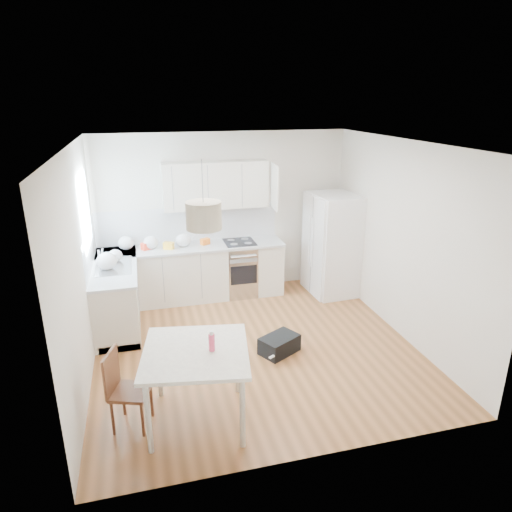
{
  "coord_description": "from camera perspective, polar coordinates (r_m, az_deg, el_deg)",
  "views": [
    {
      "loc": [
        -1.37,
        -5.29,
        3.23
      ],
      "look_at": [
        0.12,
        0.4,
        1.16
      ],
      "focal_mm": 32.0,
      "sensor_mm": 36.0,
      "label": 1
    }
  ],
  "objects": [
    {
      "name": "counter_left",
      "position": [
        6.91,
        -17.35,
        -1.25
      ],
      "size": [
        0.64,
        1.82,
        0.04
      ],
      "primitive_type": "cube",
      "color": "silver",
      "rests_on": "cabinets_left"
    },
    {
      "name": "range_oven",
      "position": [
        7.78,
        -2.04,
        -1.65
      ],
      "size": [
        0.5,
        0.61,
        0.88
      ],
      "primitive_type": null,
      "color": "#B2B4B7",
      "rests_on": "floor"
    },
    {
      "name": "ceiling",
      "position": [
        5.49,
        -0.16,
        13.84
      ],
      "size": [
        4.2,
        4.2,
        0.0
      ],
      "primitive_type": "plane",
      "rotation": [
        3.14,
        0.0,
        0.0
      ],
      "color": "white",
      "rests_on": "wall_back"
    },
    {
      "name": "wall_left",
      "position": [
        5.66,
        -21.19,
        -1.37
      ],
      "size": [
        0.0,
        4.2,
        4.2
      ],
      "primitive_type": "plane",
      "rotation": [
        1.57,
        0.0,
        1.57
      ],
      "color": "beige",
      "rests_on": "floor"
    },
    {
      "name": "counter_back",
      "position": [
        7.5,
        -8.05,
        1.09
      ],
      "size": [
        3.02,
        0.64,
        0.04
      ],
      "primitive_type": "cube",
      "color": "silver",
      "rests_on": "cabinets_back"
    },
    {
      "name": "drink_bottle",
      "position": [
        4.62,
        -5.57,
        -10.52
      ],
      "size": [
        0.08,
        0.08,
        0.22
      ],
      "primitive_type": "cylinder",
      "rotation": [
        0.0,
        0.0,
        0.25
      ],
      "color": "#E33F63",
      "rests_on": "dining_table"
    },
    {
      "name": "gym_bag",
      "position": [
        6.17,
        2.93,
        -10.98
      ],
      "size": [
        0.6,
        0.53,
        0.23
      ],
      "primitive_type": "cube",
      "rotation": [
        0.0,
        0.0,
        0.51
      ],
      "color": "black",
      "rests_on": "floor"
    },
    {
      "name": "dining_table",
      "position": [
        4.74,
        -7.53,
        -12.6
      ],
      "size": [
        1.21,
        1.21,
        0.83
      ],
      "rotation": [
        0.0,
        0.0,
        -0.17
      ],
      "color": "#C0B3A4",
      "rests_on": "floor"
    },
    {
      "name": "window_glassblock",
      "position": [
        6.65,
        -20.57,
        5.28
      ],
      "size": [
        0.02,
        1.0,
        1.0
      ],
      "primitive_type": "cube",
      "color": "#BFE0F9",
      "rests_on": "wall_left"
    },
    {
      "name": "snack_orange",
      "position": [
        7.54,
        -6.38,
        1.81
      ],
      "size": [
        0.17,
        0.15,
        0.1
      ],
      "primitive_type": "cube",
      "rotation": [
        0.0,
        0.0,
        0.48
      ],
      "color": "orange",
      "rests_on": "counter_back"
    },
    {
      "name": "dining_chair",
      "position": [
        4.96,
        -15.4,
        -15.85
      ],
      "size": [
        0.46,
        0.46,
        0.85
      ],
      "primitive_type": null,
      "rotation": [
        0.0,
        0.0,
        -0.33
      ],
      "color": "#492616",
      "rests_on": "floor"
    },
    {
      "name": "floor",
      "position": [
        6.35,
        -0.14,
        -11.2
      ],
      "size": [
        4.2,
        4.2,
        0.0
      ],
      "primitive_type": "plane",
      "color": "brown",
      "rests_on": "ground"
    },
    {
      "name": "backsplash_back",
      "position": [
        7.7,
        -8.43,
        3.94
      ],
      "size": [
        3.0,
        0.01,
        0.58
      ],
      "primitive_type": "cube",
      "color": "white",
      "rests_on": "wall_back"
    },
    {
      "name": "snack_red",
      "position": [
        7.45,
        -13.49,
        1.23
      ],
      "size": [
        0.19,
        0.18,
        0.11
      ],
      "primitive_type": "cube",
      "rotation": [
        0.0,
        0.0,
        0.56
      ],
      "color": "red",
      "rests_on": "counter_back"
    },
    {
      "name": "grocery_bag_d",
      "position": [
        7.02,
        -17.18,
        0.05
      ],
      "size": [
        0.2,
        0.17,
        0.18
      ],
      "primitive_type": "ellipsoid",
      "color": "white",
      "rests_on": "counter_back"
    },
    {
      "name": "wall_back",
      "position": [
        7.75,
        -4.06,
        5.28
      ],
      "size": [
        4.2,
        0.0,
        4.2
      ],
      "primitive_type": "plane",
      "rotation": [
        1.57,
        0.0,
        0.0
      ],
      "color": "beige",
      "rests_on": "floor"
    },
    {
      "name": "pendant_lamp",
      "position": [
        4.28,
        -6.55,
        5.04
      ],
      "size": [
        0.35,
        0.35,
        0.26
      ],
      "primitive_type": "cylinder",
      "rotation": [
        0.0,
        0.0,
        0.03
      ],
      "color": "beige",
      "rests_on": "ceiling"
    },
    {
      "name": "grocery_bag_a",
      "position": [
        7.5,
        -15.97,
        1.56
      ],
      "size": [
        0.25,
        0.21,
        0.22
      ],
      "primitive_type": "ellipsoid",
      "color": "white",
      "rests_on": "counter_back"
    },
    {
      "name": "backsplash_left",
      "position": [
        6.84,
        -20.05,
        0.99
      ],
      "size": [
        0.01,
        1.8,
        0.58
      ],
      "primitive_type": "cube",
      "color": "white",
      "rests_on": "wall_left"
    },
    {
      "name": "cabinets_back",
      "position": [
        7.66,
        -7.89,
        -2.18
      ],
      "size": [
        3.0,
        0.6,
        0.88
      ],
      "primitive_type": "cube",
      "color": "silver",
      "rests_on": "floor"
    },
    {
      "name": "snack_yellow",
      "position": [
        7.4,
        -10.86,
        1.28
      ],
      "size": [
        0.19,
        0.16,
        0.11
      ],
      "primitive_type": "cube",
      "rotation": [
        0.0,
        0.0,
        -0.45
      ],
      "color": "yellow",
      "rests_on": "counter_back"
    },
    {
      "name": "grocery_bag_e",
      "position": [
        6.72,
        -18.15,
        -0.59
      ],
      "size": [
        0.28,
        0.24,
        0.25
      ],
      "primitive_type": "ellipsoid",
      "color": "white",
      "rests_on": "counter_left"
    },
    {
      "name": "upper_cabinets",
      "position": [
        7.46,
        -5.06,
        8.83
      ],
      "size": [
        1.7,
        0.32,
        0.75
      ],
      "primitive_type": "cube",
      "color": "silver",
      "rests_on": "wall_back"
    },
    {
      "name": "sink",
      "position": [
        6.86,
        -17.37,
        -1.27
      ],
      "size": [
        0.5,
        0.8,
        0.16
      ],
      "primitive_type": null,
      "color": "#B2B4B7",
      "rests_on": "counter_left"
    },
    {
      "name": "grocery_bag_c",
      "position": [
        7.46,
        -9.11,
        1.97
      ],
      "size": [
        0.24,
        0.21,
        0.22
      ],
      "primitive_type": "ellipsoid",
      "color": "white",
      "rests_on": "counter_back"
    },
    {
      "name": "refrigerator",
      "position": [
        7.82,
        9.58,
        1.44
      ],
      "size": [
        0.88,
        0.91,
        1.72
      ],
      "primitive_type": null,
      "rotation": [
        0.0,
        0.0,
        0.06
      ],
      "color": "white",
      "rests_on": "floor"
    },
    {
      "name": "wall_right",
      "position": [
        6.6,
        17.8,
        1.88
      ],
      "size": [
        0.0,
        4.2,
        4.2
      ],
      "primitive_type": "plane",
      "rotation": [
        1.57,
        0.0,
        -1.57
      ],
      "color": "beige",
      "rests_on": "floor"
    },
    {
      "name": "grocery_bag_b",
      "position": [
        7.45,
        -13.01,
        1.66
      ],
      "size": [
        0.23,
        0.2,
        0.21
      ],
      "primitive_type": "ellipsoid",
      "color": "white",
      "rests_on": "counter_back"
    },
    {
      "name": "cabinets_left",
      "position": [
        7.08,
        -16.98,
        -4.73
      ],
      "size": [
        0.6,
        1.8,
        0.88
      ],
      "primitive_type": "cube",
      "color": "silver",
      "rests_on": "floor"
    }
  ]
}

